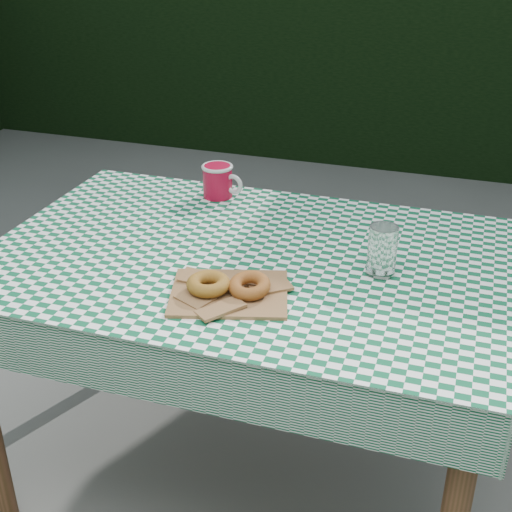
{
  "coord_description": "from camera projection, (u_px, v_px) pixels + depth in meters",
  "views": [
    {
      "loc": [
        0.63,
        -1.46,
        1.56
      ],
      "look_at": [
        0.15,
        -0.02,
        0.79
      ],
      "focal_mm": 48.44,
      "sensor_mm": 36.0,
      "label": 1
    }
  ],
  "objects": [
    {
      "name": "tablecloth",
      "position": [
        245.0,
        255.0,
        1.78
      ],
      "size": [
        1.33,
        0.89,
        0.01
      ],
      "primitive_type": "cube",
      "rotation": [
        0.0,
        0.0,
        0.0
      ],
      "color": "#0C5130",
      "rests_on": "table"
    },
    {
      "name": "bagel_back",
      "position": [
        250.0,
        286.0,
        1.57
      ],
      "size": [
        0.11,
        0.11,
        0.03
      ],
      "primitive_type": "torus",
      "rotation": [
        0.0,
        0.0,
        -0.1
      ],
      "color": "brown",
      "rests_on": "paper_bag"
    },
    {
      "name": "paper_bag",
      "position": [
        229.0,
        292.0,
        1.59
      ],
      "size": [
        0.32,
        0.28,
        0.01
      ],
      "primitive_type": "cube",
      "rotation": [
        0.0,
        0.0,
        0.28
      ],
      "color": "#966341",
      "rests_on": "tablecloth"
    },
    {
      "name": "table",
      "position": [
        246.0,
        374.0,
        1.95
      ],
      "size": [
        1.31,
        0.87,
        0.75
      ],
      "primitive_type": "cube",
      "rotation": [
        0.0,
        0.0,
        0.0
      ],
      "color": "brown",
      "rests_on": "ground"
    },
    {
      "name": "hedge_north",
      "position": [
        391.0,
        18.0,
        4.41
      ],
      "size": [
        7.0,
        0.7,
        1.8
      ],
      "primitive_type": "cube",
      "color": "black",
      "rests_on": "ground"
    },
    {
      "name": "ground",
      "position": [
        211.0,
        472.0,
        2.12
      ],
      "size": [
        60.0,
        60.0,
        0.0
      ],
      "primitive_type": "plane",
      "color": "#575752",
      "rests_on": "ground"
    },
    {
      "name": "drinking_glass",
      "position": [
        382.0,
        251.0,
        1.65
      ],
      "size": [
        0.08,
        0.08,
        0.13
      ],
      "primitive_type": "cylinder",
      "rotation": [
        0.0,
        0.0,
        0.23
      ],
      "color": "white",
      "rests_on": "tablecloth"
    },
    {
      "name": "coffee_mug",
      "position": [
        218.0,
        181.0,
        2.1
      ],
      "size": [
        0.21,
        0.21,
        0.1
      ],
      "primitive_type": null,
      "rotation": [
        0.0,
        0.0,
        -0.19
      ],
      "color": "#AA0A29",
      "rests_on": "tablecloth"
    },
    {
      "name": "bagel_front",
      "position": [
        208.0,
        284.0,
        1.58
      ],
      "size": [
        0.11,
        0.11,
        0.03
      ],
      "primitive_type": "torus",
      "rotation": [
        0.0,
        0.0,
        0.12
      ],
      "color": "olive",
      "rests_on": "paper_bag"
    }
  ]
}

